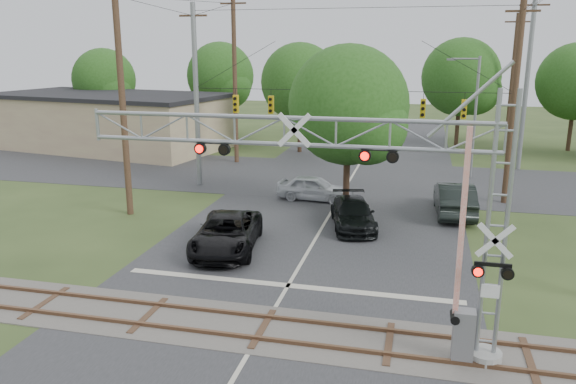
% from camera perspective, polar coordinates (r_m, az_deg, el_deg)
% --- Properties ---
extents(ground, '(160.00, 160.00, 0.00)m').
position_cam_1_polar(ground, '(16.88, -4.56, -16.90)').
color(ground, '#32431F').
rests_on(ground, ground).
extents(road_main, '(14.00, 90.00, 0.02)m').
position_cam_1_polar(road_main, '(25.66, 2.37, -5.55)').
color(road_main, '#2D2D30').
rests_on(road_main, ground).
extents(road_cross, '(90.00, 12.00, 0.02)m').
position_cam_1_polar(road_cross, '(38.95, 6.39, 1.33)').
color(road_cross, '#2D2D30').
rests_on(road_cross, ground).
extents(railroad_track, '(90.00, 3.20, 0.17)m').
position_cam_1_polar(railroad_track, '(18.52, -2.60, -13.72)').
color(railroad_track, '#524E47').
rests_on(railroad_track, ground).
extents(crossing_gantry, '(12.43, 0.99, 7.77)m').
position_cam_1_polar(crossing_gantry, '(15.87, 7.70, 0.04)').
color(crossing_gantry, gray).
rests_on(crossing_gantry, ground).
extents(traffic_signal_span, '(19.34, 0.36, 11.50)m').
position_cam_1_polar(traffic_signal_span, '(34.02, 7.28, 9.09)').
color(traffic_signal_span, gray).
rests_on(traffic_signal_span, ground).
extents(pickup_black, '(3.46, 6.02, 1.58)m').
position_cam_1_polar(pickup_black, '(25.13, -6.25, -4.17)').
color(pickup_black, black).
rests_on(pickup_black, ground).
extents(car_dark, '(3.10, 5.26, 1.43)m').
position_cam_1_polar(car_dark, '(28.32, 6.61, -2.20)').
color(car_dark, black).
rests_on(car_dark, ground).
extents(sedan_silver, '(4.42, 2.05, 1.47)m').
position_cam_1_polar(sedan_silver, '(33.26, 2.63, 0.42)').
color(sedan_silver, silver).
rests_on(sedan_silver, ground).
extents(suv_dark, '(2.16, 5.50, 1.78)m').
position_cam_1_polar(suv_dark, '(31.55, 16.55, -0.65)').
color(suv_dark, black).
rests_on(suv_dark, ground).
extents(commercial_building, '(22.25, 13.93, 4.86)m').
position_cam_1_polar(commercial_building, '(53.39, -17.79, 6.92)').
color(commercial_building, tan).
rests_on(commercial_building, ground).
extents(streetlight, '(2.20, 0.23, 8.26)m').
position_cam_1_polar(streetlight, '(40.33, 18.28, 7.80)').
color(streetlight, gray).
rests_on(streetlight, ground).
extents(utility_poles, '(24.32, 30.25, 14.41)m').
position_cam_1_polar(utility_poles, '(36.10, 11.38, 10.45)').
color(utility_poles, '#3D2A1C').
rests_on(utility_poles, ground).
extents(treeline, '(57.69, 30.77, 9.72)m').
position_cam_1_polar(treeline, '(48.55, 9.82, 10.98)').
color(treeline, '#382619').
rests_on(treeline, ground).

